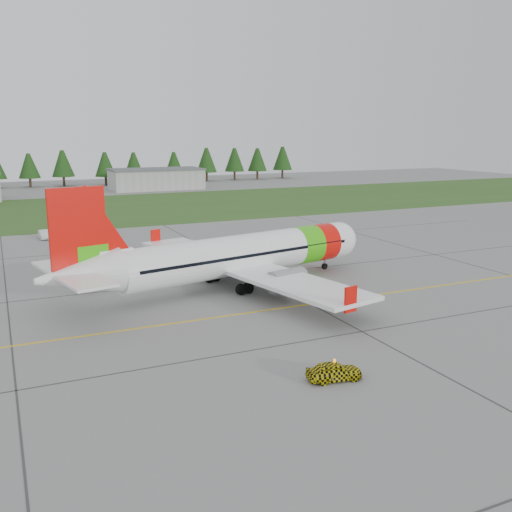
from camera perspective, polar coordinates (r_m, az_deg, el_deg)
name	(u,v)px	position (r m, az deg, el deg)	size (l,w,h in m)	color
ground	(245,352)	(40.96, -1.16, -9.54)	(320.00, 320.00, 0.00)	gray
aircraft	(237,256)	(57.01, -1.96, 0.04)	(35.56, 33.33, 10.89)	white
follow_me_car	(335,354)	(36.25, 7.88, -9.65)	(1.42, 1.20, 3.52)	yellow
service_van	(44,226)	(88.49, -20.47, 2.87)	(1.35, 1.28, 3.87)	silver
grass_strip	(81,210)	(118.86, -17.13, 4.39)	(320.00, 50.00, 0.03)	#30561E
taxi_guideline	(206,319)	(47.96, -4.98, -6.26)	(120.00, 0.25, 0.02)	gold
hangar_east	(156,180)	(158.58, -9.94, 7.54)	(24.00, 12.00, 5.20)	#A8A8A3
treeline	(52,169)	(173.87, -19.76, 8.20)	(160.00, 8.00, 10.00)	#1C3F14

